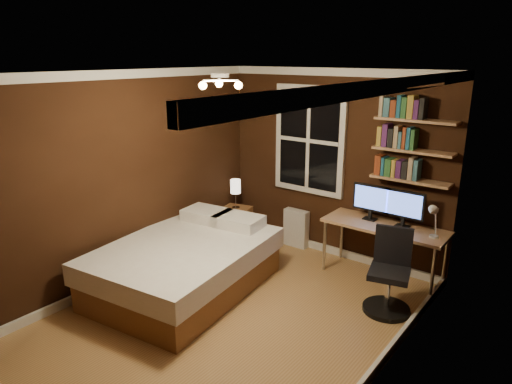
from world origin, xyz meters
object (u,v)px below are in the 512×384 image
Objects in this scene: desk at (384,230)px; monitor_left at (371,202)px; monitor_right at (404,209)px; desk_lamp at (434,221)px; bed at (186,264)px; office_chair at (389,281)px; bedside_lamp at (236,194)px; radiator at (296,228)px; nightstand at (236,224)px.

monitor_left is (-0.23, 0.07, 0.28)m from desk.
desk_lamp is at bearing -24.74° from monitor_right.
office_chair reaches higher than bed.
office_chair is (2.57, -0.52, -0.37)m from bedside_lamp.
bedside_lamp is 0.48× the size of office_chair.
bed is 1.64m from bedside_lamp.
monitor_right reaches higher than radiator.
office_chair is (2.57, -0.52, 0.09)m from nightstand.
desk_lamp is at bearing -10.83° from desk.
office_chair reaches higher than radiator.
nightstand is at bearing -176.34° from desk.
desk is 3.34× the size of desk_lamp.
nightstand is 2.62m from office_chair.
monitor_right is (2.40, 0.22, 0.21)m from bedside_lamp.
bedside_lamp is 2.42m from monitor_right.
radiator is at bearing 172.06° from desk.
radiator is (0.34, 1.84, -0.03)m from bed.
bedside_lamp is 0.92× the size of monitor_left.
bed reaches higher than nightstand.
bed is 1.59m from nightstand.
monitor_right is 0.95m from office_chair.
office_chair is at bearing -26.29° from radiator.
bed is at bearing -100.55° from radiator.
bedside_lamp is 0.80× the size of radiator.
office_chair is (0.16, -0.73, -0.58)m from monitor_right.
monitor_right is at bearing -8.76° from nightstand.
radiator is 1.15× the size of monitor_left.
desk is at bearing 36.67° from bed.
office_chair is at bearing -113.65° from desk_lamp.
radiator is at bearing 175.66° from monitor_right.
desk is at bearing -158.21° from monitor_right.
office_chair is (-0.24, -0.55, -0.58)m from desk_lamp.
bedside_lamp is (-0.50, 1.51, 0.40)m from bed.
monitor_right is 1.08× the size of desk_lamp.
radiator reaches higher than nightstand.
radiator is at bearing 21.52° from bedside_lamp.
desk_lamp is at bearing 0.61° from bedside_lamp.
monitor_right is 0.44m from desk_lamp.
monitor_right is (1.90, 1.72, 0.61)m from bed.
desk_lamp is (2.30, 1.54, 0.61)m from bed.
bed is at bearing -85.43° from nightstand.
monitor_left and monitor_right have the same top height.
monitor_left is at bearing 41.92° from bed.
radiator is at bearing 171.19° from desk_lamp.
bed is 4.79× the size of monitor_right.
desk_lamp is at bearing -13.27° from nightstand.
bedside_lamp reaches higher than desk.
monitor_left is at bearing 113.21° from office_chair.
bed is 2.64m from monitor_right.
nightstand is 0.33× the size of desk.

